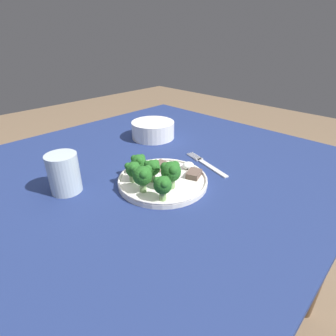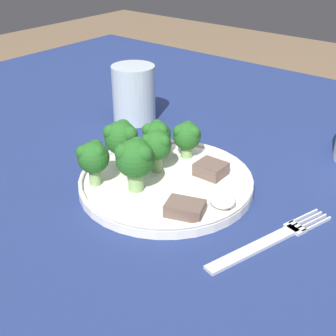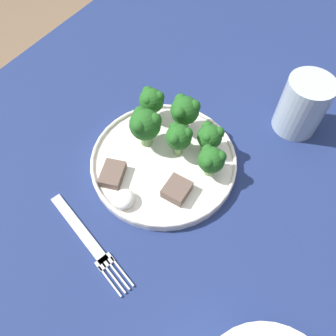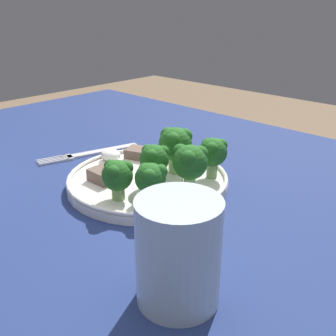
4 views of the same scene
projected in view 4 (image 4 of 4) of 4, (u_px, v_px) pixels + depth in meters
The scene contains 13 objects.
table at pixel (125, 286), 0.52m from camera, with size 1.32×1.01×0.77m.
dinner_plate at pixel (148, 180), 0.58m from camera, with size 0.24×0.24×0.02m.
fork at pixel (91, 153), 0.71m from camera, with size 0.07×0.18×0.00m.
drinking_glass at pixel (178, 257), 0.35m from camera, with size 0.08×0.08×0.10m.
broccoli_floret_near_rim_left at pixel (154, 159), 0.54m from camera, with size 0.04×0.04×0.06m.
broccoli_floret_center_left at pixel (175, 144), 0.58m from camera, with size 0.05×0.05×0.07m.
broccoli_floret_back_left at pixel (117, 175), 0.51m from camera, with size 0.04×0.04×0.05m.
broccoli_floret_front_left at pixel (213, 152), 0.57m from camera, with size 0.04×0.04×0.06m.
broccoli_floret_center_back at pixel (190, 162), 0.52m from camera, with size 0.05×0.05×0.07m.
broccoli_floret_mid_cluster at pixel (152, 180), 0.50m from camera, with size 0.04×0.04×0.05m.
meat_slice_front_slice at pixel (140, 153), 0.66m from camera, with size 0.05×0.05×0.02m.
meat_slice_middle_slice at pixel (104, 175), 0.57m from camera, with size 0.04×0.04×0.02m.
sauce_dollop at pixel (111, 155), 0.64m from camera, with size 0.03×0.03×0.02m.
Camera 4 is at (-0.33, 0.26, 1.02)m, focal length 42.00 mm.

